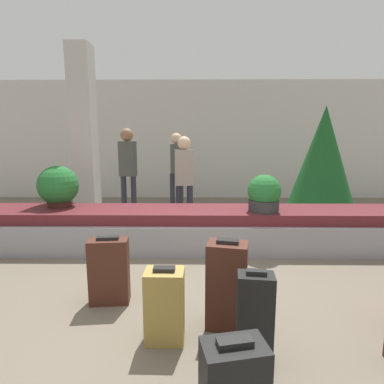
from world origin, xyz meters
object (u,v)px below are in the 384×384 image
traveler_2 (128,164)px  decorated_tree (323,160)px  suitcase_0 (255,320)px  suitcase_4 (227,285)px  potted_plant_1 (58,187)px  suitcase_6 (109,271)px  suitcase_3 (165,305)px  traveler_0 (184,175)px  traveler_1 (177,164)px  potted_plant_0 (264,194)px  pillar (84,139)px

traveler_2 → decorated_tree: bearing=12.4°
suitcase_0 → suitcase_4: bearing=114.7°
suitcase_0 → potted_plant_1: bearing=140.5°
suitcase_6 → decorated_tree: decorated_tree is taller
traveler_2 → suitcase_6: bearing=-66.0°
suitcase_3 → traveler_0: (0.04, 3.11, 0.69)m
traveler_1 → decorated_tree: (2.88, -0.98, 0.15)m
potted_plant_0 → traveler_2: size_ratio=0.29×
suitcase_0 → suitcase_4: 0.46m
traveler_0 → potted_plant_0: bearing=128.6°
suitcase_4 → traveler_2: size_ratio=0.42×
pillar → potted_plant_0: 3.30m
traveler_2 → decorated_tree: decorated_tree is taller
suitcase_3 → traveler_2: traveler_2 is taller
suitcase_6 → traveler_2: 3.41m
suitcase_6 → traveler_0: size_ratio=0.40×
traveler_0 → decorated_tree: 2.72m
pillar → traveler_0: pillar is taller
suitcase_0 → traveler_0: 3.48m
suitcase_3 → potted_plant_1: (-1.82, 2.28, 0.59)m
pillar → traveler_1: size_ratio=1.83×
pillar → decorated_tree: (4.44, 0.41, -0.40)m
traveler_0 → decorated_tree: bearing=-175.2°
suitcase_6 → traveler_2: bearing=93.3°
potted_plant_1 → traveler_2: traveler_2 is taller
potted_plant_0 → suitcase_6: bearing=-141.2°
suitcase_3 → suitcase_4: suitcase_4 is taller
traveler_2 → decorated_tree: (3.81, -0.16, 0.10)m
suitcase_0 → traveler_0: bearing=106.5°
decorated_tree → traveler_0: bearing=-167.9°
potted_plant_0 → suitcase_3: bearing=-120.9°
potted_plant_1 → potted_plant_0: bearing=-5.5°
suitcase_0 → pillar: bearing=130.5°
suitcase_6 → suitcase_0: bearing=-39.3°
suitcase_4 → traveler_0: 3.03m
suitcase_3 → traveler_1: size_ratio=0.34×
potted_plant_1 → traveler_0: size_ratio=0.38×
suitcase_3 → traveler_1: bearing=93.2°
traveler_0 → traveler_1: 1.57m
traveler_0 → traveler_2: size_ratio=0.90×
pillar → suitcase_4: bearing=-53.9°
traveler_2 → suitcase_4: bearing=-51.4°
suitcase_0 → decorated_tree: decorated_tree is taller
potted_plant_1 → traveler_2: 1.72m
potted_plant_1 → traveler_1: bearing=55.6°
suitcase_3 → potted_plant_0: bearing=59.8°
potted_plant_0 → traveler_2: (-2.31, 1.85, 0.29)m
traveler_1 → suitcase_0: bearing=165.9°
potted_plant_1 → traveler_0: traveler_0 is taller
suitcase_4 → traveler_2: bearing=125.7°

